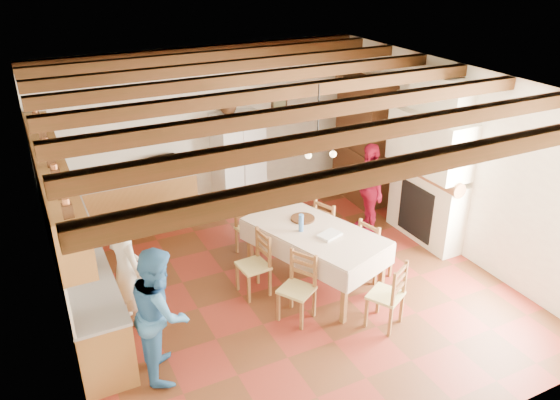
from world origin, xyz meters
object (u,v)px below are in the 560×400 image
Objects in this scene: hutch at (362,141)px; person_woman_red at (369,188)px; chair_end_far at (252,227)px; microwave at (165,164)px; person_woman_blue at (161,312)px; chair_left_far at (253,265)px; refrigerator at (237,158)px; dining_table at (314,235)px; person_man at (126,269)px; chair_left_near at (297,289)px; chair_right_far at (330,226)px; chair_end_near at (386,294)px; chair_right_near at (375,248)px.

hutch reaches higher than person_woman_red.
chair_end_far is 2.00× the size of microwave.
microwave is (1.17, 3.89, 0.21)m from person_woman_blue.
hutch is at bearing 118.56° from chair_left_far.
person_woman_blue is 3.44× the size of microwave.
refrigerator is 0.78× the size of dining_table.
hutch is 5.32m from person_man.
person_woman_red is (2.15, -0.16, 0.33)m from chair_end_far.
hutch is at bearing 102.83° from chair_left_near.
hutch is at bearing -19.18° from microwave.
person_woman_blue reaches higher than chair_right_far.
person_woman_blue is at bearing -162.18° from dining_table.
hutch is 5.67m from person_woman_blue.
chair_end_near is at bearing -92.31° from refrigerator.
chair_right_far is (0.68, 0.67, -0.33)m from dining_table.
chair_end_far is (-1.40, 1.43, 0.00)m from chair_right_near.
microwave reaches higher than chair_left_far.
hutch reaches higher than chair_left_far.
chair_left_far is at bearing 170.50° from dining_table.
refrigerator reaches higher than chair_left_far.
chair_end_far is at bearing 44.64° from chair_right_far.
person_woman_red reaches higher than chair_right_far.
person_man reaches higher than person_woman_red.
chair_end_near is 0.58× the size of person_woman_blue.
refrigerator is at bearing -8.81° from chair_right_far.
chair_end_near is 2.89m from person_woman_blue.
chair_end_near is 0.59× the size of person_woman_red.
hutch is 2.45× the size of chair_end_far.
microwave is at bearing -3.00° from person_woman_blue.
microwave is at bearing 17.91° from chair_right_far.
chair_left_far is 1.67m from chair_right_far.
dining_table is 2.38× the size of chair_right_far.
person_man is 3.40× the size of microwave.
chair_left_far is at bearing 65.30° from chair_right_near.
hutch reaches higher than chair_left_near.
chair_right_near is (0.80, -3.43, -0.41)m from refrigerator.
chair_right_far is at bearing -35.73° from chair_end_far.
chair_left_near is 1.87m from chair_right_far.
person_woman_red is at bearing -16.22° from chair_end_far.
person_woman_red is at bearing -59.67° from refrigerator.
chair_end_far is at bearing -157.84° from hutch.
refrigerator is 3.23m from chair_left_far.
chair_right_near is 0.59× the size of person_woman_red.
chair_right_near is 0.59× the size of person_man.
dining_table is 1.41× the size of person_woman_red.
refrigerator reaches higher than person_woman_blue.
chair_right_far reaches higher than dining_table.
chair_right_far is 3.50m from person_woman_blue.
hutch is 3.74m from microwave.
chair_left_near and chair_right_far have the same top height.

